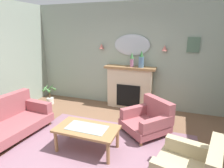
# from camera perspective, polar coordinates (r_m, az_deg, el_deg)

# --- Properties ---
(floor) EXTENTS (6.91, 6.20, 0.10)m
(floor) POSITION_cam_1_polar(r_m,az_deg,el_deg) (3.40, -4.45, -23.06)
(floor) COLOR brown
(floor) RESTS_ON ground
(wall_back) EXTENTS (6.91, 0.10, 2.81)m
(wall_back) POSITION_cam_1_polar(r_m,az_deg,el_deg) (5.22, 7.25, 8.27)
(wall_back) COLOR #93A393
(wall_back) RESTS_ON ground
(patterned_rug) EXTENTS (3.20, 2.40, 0.01)m
(patterned_rug) POSITION_cam_1_polar(r_m,az_deg,el_deg) (3.51, -3.06, -20.45)
(patterned_rug) COLOR #7F5B6B
(patterned_rug) RESTS_ON ground
(fireplace) EXTENTS (1.36, 0.36, 1.16)m
(fireplace) POSITION_cam_1_polar(r_m,az_deg,el_deg) (5.21, 5.28, -1.12)
(fireplace) COLOR beige
(fireplace) RESTS_ON ground
(mantel_vase_right) EXTENTS (0.10, 0.10, 0.38)m
(mantel_vase_right) POSITION_cam_1_polar(r_m,az_deg,el_deg) (5.00, 5.98, 7.39)
(mantel_vase_right) COLOR #9E6084
(mantel_vase_right) RESTS_ON fireplace
(mantel_vase_centre) EXTENTS (0.13, 0.13, 0.43)m
(mantel_vase_centre) POSITION_cam_1_polar(r_m,az_deg,el_deg) (4.95, 8.81, 7.12)
(mantel_vase_centre) COLOR #4C7093
(mantel_vase_centre) RESTS_ON fireplace
(wall_mirror) EXTENTS (0.96, 0.06, 0.56)m
(wall_mirror) POSITION_cam_1_polar(r_m,az_deg,el_deg) (5.14, 6.01, 11.58)
(wall_mirror) COLOR #B2BCC6
(wall_sconce_left) EXTENTS (0.14, 0.14, 0.14)m
(wall_sconce_left) POSITION_cam_1_polar(r_m,az_deg,el_deg) (5.36, -3.17, 11.28)
(wall_sconce_left) COLOR #D17066
(wall_sconce_right) EXTENTS (0.14, 0.14, 0.14)m
(wall_sconce_right) POSITION_cam_1_polar(r_m,az_deg,el_deg) (4.96, 15.59, 10.37)
(wall_sconce_right) COLOR #D17066
(framed_picture) EXTENTS (0.28, 0.03, 0.36)m
(framed_picture) POSITION_cam_1_polar(r_m,az_deg,el_deg) (5.00, 23.28, 10.76)
(framed_picture) COLOR #4C6B56
(coffee_table) EXTENTS (1.10, 0.60, 0.45)m
(coffee_table) POSITION_cam_1_polar(r_m,az_deg,el_deg) (3.46, -7.57, -13.74)
(coffee_table) COLOR olive
(coffee_table) RESTS_ON ground
(floral_couch) EXTENTS (0.99, 1.78, 0.76)m
(floral_couch) POSITION_cam_1_polar(r_m,az_deg,el_deg) (4.41, -29.89, -10.00)
(floral_couch) COLOR #934C51
(floral_couch) RESTS_ON ground
(armchair_in_corner) EXTENTS (1.14, 1.14, 0.71)m
(armchair_in_corner) POSITION_cam_1_polar(r_m,az_deg,el_deg) (4.08, 10.92, -10.29)
(armchair_in_corner) COLOR #934C51
(armchair_in_corner) RESTS_ON ground
(armchair_by_coffee_table) EXTENTS (0.98, 0.96, 0.71)m
(armchair_by_coffee_table) POSITION_cam_1_polar(r_m,az_deg,el_deg) (2.98, 22.85, -22.19)
(armchair_by_coffee_table) COLOR tan
(armchair_by_coffee_table) RESTS_ON ground
(potted_plant_small_fern) EXTENTS (0.33, 0.32, 0.61)m
(potted_plant_small_fern) POSITION_cam_1_polar(r_m,az_deg,el_deg) (5.82, -18.26, -3.08)
(potted_plant_small_fern) COLOR silver
(potted_plant_small_fern) RESTS_ON ground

